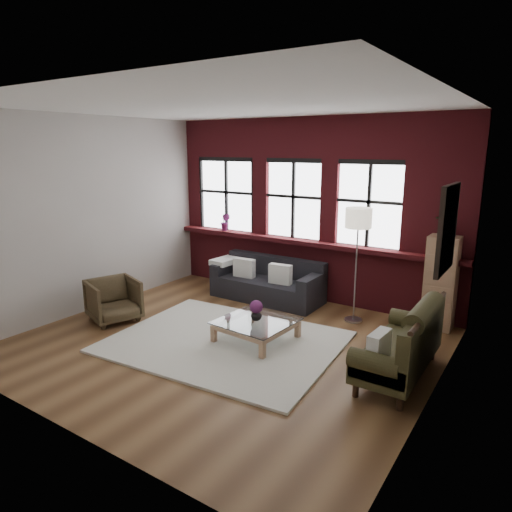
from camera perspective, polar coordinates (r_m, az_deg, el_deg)
The scene contains 26 objects.
floor at distance 6.58m, azimuth -3.67°, elevation -10.71°, with size 5.50×5.50×0.00m, color brown.
ceiling at distance 6.02m, azimuth -4.15°, elevation 18.28°, with size 5.50×5.50×0.00m, color white.
wall_back at distance 8.21m, azimuth 6.77°, elevation 5.74°, with size 5.50×5.50×0.00m, color #B1ABA4.
wall_front at distance 4.43m, azimuth -23.85°, elevation -1.99°, with size 5.50×5.50×0.00m, color #B1ABA4.
wall_left at distance 8.05m, azimuth -19.75°, elevation 4.89°, with size 5.00×5.00×0.00m, color #B1ABA4.
wall_right at distance 4.98m, azimuth 22.23°, elevation -0.22°, with size 5.00×5.00×0.00m, color #B1ABA4.
brick_backwall at distance 8.15m, azimuth 6.58°, elevation 5.69°, with size 5.50×0.12×3.20m, color maroon, non-canonical shape.
sill_ledge at distance 8.17m, azimuth 6.18°, elevation 1.73°, with size 5.50×0.30×0.08m, color maroon.
window_left at distance 9.09m, azimuth -3.62°, elevation 7.51°, with size 1.38×0.10×1.50m, color black, non-canonical shape.
window_mid at distance 8.28m, azimuth 4.77°, elevation 6.90°, with size 1.38×0.10×1.50m, color black, non-canonical shape.
window_right at distance 7.71m, azimuth 13.98°, elevation 6.07°, with size 1.38×0.10×1.50m, color black, non-canonical shape.
wall_poster at distance 5.22m, azimuth 22.82°, elevation 3.14°, with size 0.05×0.74×0.94m, color black, non-canonical shape.
shag_rug at distance 6.56m, azimuth -3.90°, elevation -10.63°, with size 3.08×2.42×0.03m, color beige.
dark_sofa at distance 8.20m, azimuth 1.38°, elevation -3.03°, with size 2.00×0.81×0.72m, color black, non-canonical shape.
pillow_a at distance 8.30m, azimuth -1.48°, elevation -1.48°, with size 0.40×0.14×0.34m, color white.
pillow_b at distance 7.90m, azimuth 3.05°, elevation -2.27°, with size 0.40×0.14×0.34m, color white.
vintage_settee at distance 5.75m, azimuth 17.45°, elevation -10.21°, with size 0.74×1.67×0.89m, color #302D16, non-canonical shape.
pillow_settee at distance 5.27m, azimuth 15.11°, elevation -10.89°, with size 0.14×0.38×0.34m, color white.
armchair at distance 7.57m, azimuth -17.36°, elevation -5.29°, with size 0.72×0.74×0.67m, color #3D311E.
coffee_table at distance 6.54m, azimuth 0.03°, elevation -9.35°, with size 0.97×0.97×0.33m, color #A17857, non-canonical shape.
vase at distance 6.45m, azimuth 0.03°, elevation -7.35°, with size 0.16×0.16×0.16m, color #B2B2B2.
flowers at distance 6.41m, azimuth 0.03°, elevation -6.36°, with size 0.18×0.18×0.18m, color #6B2461.
drawer_chest at distance 7.41m, azimuth 22.16°, elevation -3.05°, with size 0.44×0.44×1.42m, color #A17857.
potted_plant_top at distance 7.22m, azimuth 22.78°, elevation 3.69°, with size 0.31×0.27×0.35m, color #2D5923.
floor_lamp at distance 7.20m, azimuth 12.42°, elevation -0.65°, with size 0.40×0.40×1.95m, color #A5A5A8, non-canonical shape.
sill_plant at distance 9.03m, azimuth -3.85°, elevation 4.28°, with size 0.19×0.15×0.35m, color #6B2461.
Camera 1 is at (3.64, -4.77, 2.69)m, focal length 32.00 mm.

